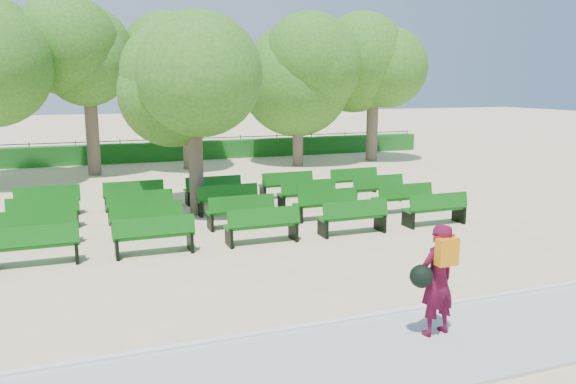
% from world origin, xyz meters
% --- Properties ---
extents(ground, '(120.00, 120.00, 0.00)m').
position_xyz_m(ground, '(0.00, 0.00, 0.00)').
color(ground, '#D3BB8C').
extents(paving, '(30.00, 2.20, 0.06)m').
position_xyz_m(paving, '(0.00, -7.40, 0.03)').
color(paving, '#AEADA9').
rests_on(paving, ground).
extents(curb, '(30.00, 0.12, 0.10)m').
position_xyz_m(curb, '(0.00, -6.25, 0.05)').
color(curb, silver).
rests_on(curb, ground).
extents(hedge, '(26.00, 0.70, 0.90)m').
position_xyz_m(hedge, '(0.00, 14.00, 0.45)').
color(hedge, '#175B1A').
rests_on(hedge, ground).
extents(fence, '(26.00, 0.10, 1.02)m').
position_xyz_m(fence, '(0.00, 14.40, 0.00)').
color(fence, black).
rests_on(fence, ground).
extents(tree_line, '(21.80, 6.80, 7.04)m').
position_xyz_m(tree_line, '(0.00, 10.00, 0.00)').
color(tree_line, '#39731E').
rests_on(tree_line, ground).
extents(bench_array, '(1.78, 0.64, 1.11)m').
position_xyz_m(bench_array, '(-0.94, 1.01, 0.09)').
color(bench_array, '#0F5A10').
rests_on(bench_array, ground).
extents(tree_among, '(3.85, 3.85, 5.57)m').
position_xyz_m(tree_among, '(-1.73, 2.13, 3.81)').
color(tree_among, brown).
rests_on(tree_among, ground).
extents(person, '(0.82, 0.52, 1.68)m').
position_xyz_m(person, '(-0.06, -7.14, 0.93)').
color(person, '#4B0A21').
rests_on(person, ground).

